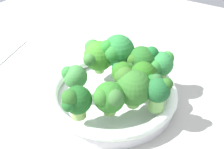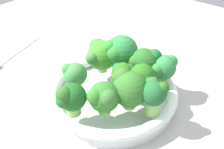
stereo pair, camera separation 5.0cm
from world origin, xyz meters
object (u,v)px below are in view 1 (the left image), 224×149
Objects in this scene: broccoli_floret_2 at (158,90)px; broccoli_floret_8 at (123,74)px; bowl at (112,94)px; broccoli_floret_1 at (117,52)px; broccoli_floret_7 at (109,97)px; broccoli_floret_9 at (76,101)px; broccoli_floret_3 at (75,77)px; broccoli_floret_4 at (133,85)px; broccoli_floret_6 at (160,64)px; broccoli_floret_5 at (97,55)px; broccoli_floret_0 at (143,76)px; broccoli_floret_10 at (142,61)px.

broccoli_floret_8 is (-7.84, 1.40, -0.51)cm from broccoli_floret_2.
broccoli_floret_1 is (-2.12, 5.00, 6.74)cm from bowl.
bowl is 9.14cm from broccoli_floret_7.
broccoli_floret_9 is at bearing -90.65° from bowl.
broccoli_floret_4 is at bearing 15.34° from broccoli_floret_3.
broccoli_floret_9 reaches higher than broccoli_floret_3.
broccoli_floret_3 is at bearing -130.52° from broccoli_floret_6.
broccoli_floret_5 is (-5.60, 2.88, 5.83)cm from bowl.
broccoli_floret_5 is (-11.22, 4.79, -0.05)cm from broccoli_floret_4.
broccoli_floret_6 is at bearing 24.12° from broccoli_floret_5.
broccoli_floret_2 is at bearing -28.85° from broccoli_floret_0.
broccoli_floret_0 is 8.54cm from broccoli_floret_1.
broccoli_floret_5 reaches higher than broccoli_floret_6.
broccoli_floret_2 is (11.86, -5.54, -0.96)cm from broccoli_floret_1.
bowl is 4.12× the size of broccoli_floret_9.
bowl is 3.13× the size of broccoli_floret_1.
broccoli_floret_9 is (-5.81, -11.84, -0.35)cm from broccoli_floret_0.
broccoli_floret_0 reaches higher than broccoli_floret_9.
broccoli_floret_3 is at bearing 170.45° from broccoli_floret_7.
broccoli_floret_1 is at bearing 157.05° from broccoli_floret_0.
broccoli_floret_2 is at bearing 18.50° from broccoli_floret_4.
broccoli_floret_0 is at bearing -57.75° from broccoli_floret_10.
broccoli_floret_7 is at bearing -98.61° from broccoli_floret_6.
broccoli_floret_3 reaches higher than bowl.
broccoli_floret_4 is at bearing -18.82° from bowl.
broccoli_floret_1 is 5.18cm from broccoli_floret_10.
broccoli_floret_4 is 8.70cm from broccoli_floret_10.
broccoli_floret_8 is (-3.72, 2.78, -0.61)cm from broccoli_floret_4.
broccoli_floret_1 is 1.34× the size of broccoli_floret_7.
broccoli_floret_10 is at bearing 14.91° from broccoli_floret_1.
broccoli_floret_2 is 1.06× the size of broccoli_floret_7.
broccoli_floret_1 is at bearing -165.09° from broccoli_floret_10.
broccoli_floret_4 reaches higher than broccoli_floret_7.
broccoli_floret_4 is at bearing -91.23° from broccoli_floret_0.
broccoli_floret_10 is (-1.00, 12.64, 0.27)cm from broccoli_floret_7.
broccoli_floret_9 is (-5.73, -8.23, -0.48)cm from broccoli_floret_4.
broccoli_floret_2 is 15.43cm from broccoli_floret_3.
bowl is at bearing 161.18° from broccoli_floret_4.
broccoli_floret_5 reaches higher than bowl.
broccoli_floret_1 is 1.32× the size of broccoli_floret_9.
bowl is 3.70× the size of broccoli_floret_5.
broccoli_floret_4 is at bearing 67.49° from broccoli_floret_7.
broccoli_floret_4 reaches higher than broccoli_floret_6.
broccoli_floret_2 is 0.93× the size of broccoli_floret_5.
broccoli_floret_4 is at bearing -23.14° from broccoli_floret_5.
broccoli_floret_7 is (9.39, -9.21, -0.44)cm from broccoli_floret_5.
broccoli_floret_10 reaches higher than broccoli_floret_6.
broccoli_floret_10 is (2.78, 6.31, 5.67)cm from bowl.
broccoli_floret_0 is 13.19cm from broccoli_floret_9.
broccoli_floret_5 is 7.78cm from broccoli_floret_8.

